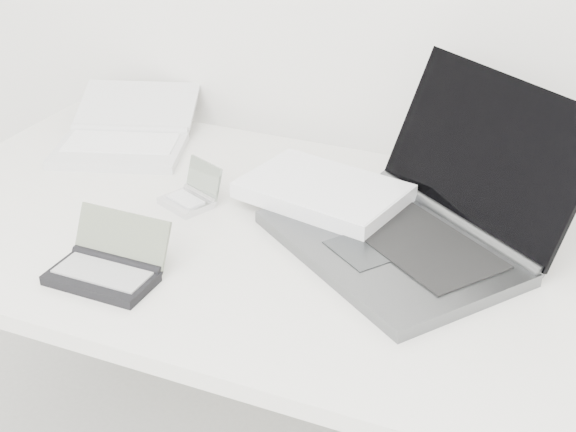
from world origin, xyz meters
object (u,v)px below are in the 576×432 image
at_px(netbook_open_white, 125,136).
at_px(desk, 312,261).
at_px(palmtop_charcoal, 107,267).
at_px(laptop_large, 389,210).

bearing_deg(netbook_open_white, desk, -40.98).
relative_size(desk, palmtop_charcoal, 9.14).
distance_m(netbook_open_white, palmtop_charcoal, 0.54).
relative_size(laptop_large, palmtop_charcoal, 3.70).
height_order(laptop_large, palmtop_charcoal, laptop_large).
xyz_separation_m(laptop_large, netbook_open_white, (-0.65, 0.14, -0.02)).
height_order(desk, laptop_large, laptop_large).
height_order(netbook_open_white, palmtop_charcoal, palmtop_charcoal).
height_order(desk, netbook_open_white, netbook_open_white).
distance_m(desk, netbook_open_white, 0.58).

